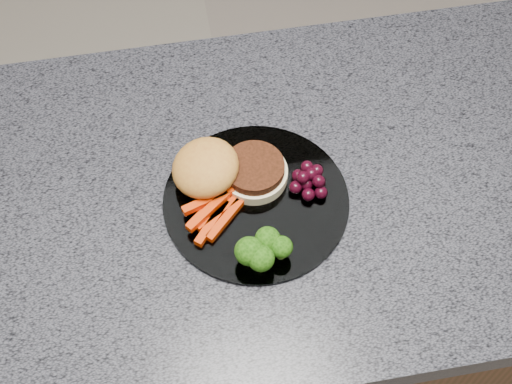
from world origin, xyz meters
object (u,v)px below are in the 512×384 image
at_px(island_cabinet, 285,311).
at_px(plate, 256,201).
at_px(grape_bunch, 310,180).
at_px(burger, 223,171).

height_order(island_cabinet, plate, plate).
relative_size(island_cabinet, grape_bunch, 21.71).
bearing_deg(grape_bunch, island_cabinet, 139.35).
relative_size(island_cabinet, plate, 4.62).
bearing_deg(burger, island_cabinet, -19.13).
bearing_deg(grape_bunch, plate, -172.75).
bearing_deg(grape_bunch, burger, 165.19).
xyz_separation_m(island_cabinet, burger, (-0.10, 0.02, 0.50)).
relative_size(plate, grape_bunch, 4.70).
bearing_deg(island_cabinet, grape_bunch, -40.65).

